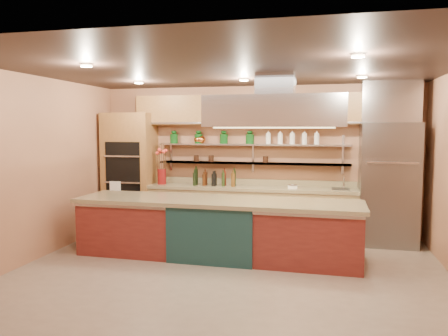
% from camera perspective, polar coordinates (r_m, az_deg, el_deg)
% --- Properties ---
extents(floor, '(6.00, 5.00, 0.02)m').
position_cam_1_polar(floor, '(6.20, 0.45, -13.76)').
color(floor, gray).
rests_on(floor, ground).
extents(ceiling, '(6.00, 5.00, 0.02)m').
position_cam_1_polar(ceiling, '(5.92, 0.47, 12.91)').
color(ceiling, black).
rests_on(ceiling, wall_back).
extents(wall_back, '(6.00, 0.04, 2.80)m').
position_cam_1_polar(wall_back, '(8.35, 4.19, 1.03)').
color(wall_back, '#A97250').
rests_on(wall_back, floor).
extents(wall_front, '(6.00, 0.04, 2.80)m').
position_cam_1_polar(wall_front, '(3.52, -8.46, -4.76)').
color(wall_front, '#A97250').
rests_on(wall_front, floor).
extents(wall_left, '(0.04, 5.00, 2.80)m').
position_cam_1_polar(wall_left, '(7.17, -23.64, -0.08)').
color(wall_left, '#A97250').
rests_on(wall_left, floor).
extents(oven_stack, '(0.95, 0.64, 2.30)m').
position_cam_1_polar(oven_stack, '(8.78, -12.15, -0.50)').
color(oven_stack, olive).
rests_on(oven_stack, floor).
extents(refrigerator, '(0.95, 0.72, 2.10)m').
position_cam_1_polar(refrigerator, '(8.00, 20.65, -1.99)').
color(refrigerator, slate).
rests_on(refrigerator, floor).
extents(back_counter, '(3.84, 0.64, 0.93)m').
position_cam_1_polar(back_counter, '(8.18, 3.48, -5.66)').
color(back_counter, tan).
rests_on(back_counter, floor).
extents(wall_shelf_lower, '(3.60, 0.26, 0.03)m').
position_cam_1_polar(wall_shelf_lower, '(8.23, 3.71, 0.63)').
color(wall_shelf_lower, '#B2B4B9').
rests_on(wall_shelf_lower, wall_back).
extents(wall_shelf_upper, '(3.60, 0.26, 0.03)m').
position_cam_1_polar(wall_shelf_upper, '(8.21, 3.72, 3.06)').
color(wall_shelf_upper, '#B2B4B9').
rests_on(wall_shelf_upper, wall_back).
extents(upper_cabinets, '(4.60, 0.36, 0.55)m').
position_cam_1_polar(upper_cabinets, '(8.15, 4.04, 7.61)').
color(upper_cabinets, olive).
rests_on(upper_cabinets, wall_back).
extents(range_hood, '(2.00, 1.00, 0.45)m').
position_cam_1_polar(range_hood, '(6.53, 6.77, 7.31)').
color(range_hood, '#B2B4B9').
rests_on(range_hood, ceiling).
extents(ceiling_downlights, '(4.00, 2.80, 0.02)m').
position_cam_1_polar(ceiling_downlights, '(6.11, 0.88, 12.39)').
color(ceiling_downlights, '#FFE5A5').
rests_on(ceiling_downlights, ceiling).
extents(island, '(4.36, 1.02, 0.91)m').
position_cam_1_polar(island, '(6.86, -0.96, -7.87)').
color(island, maroon).
rests_on(island, floor).
extents(flower_vase, '(0.20, 0.20, 0.29)m').
position_cam_1_polar(flower_vase, '(8.50, -8.12, -1.12)').
color(flower_vase, maroon).
rests_on(flower_vase, back_counter).
extents(oil_bottle_cluster, '(0.88, 0.31, 0.28)m').
position_cam_1_polar(oil_bottle_cluster, '(8.18, -1.29, -1.37)').
color(oil_bottle_cluster, black).
rests_on(oil_bottle_cluster, back_counter).
extents(kitchen_scale, '(0.17, 0.13, 0.09)m').
position_cam_1_polar(kitchen_scale, '(7.96, 8.97, -2.29)').
color(kitchen_scale, white).
rests_on(kitchen_scale, back_counter).
extents(bar_faucet, '(0.03, 0.03, 0.22)m').
position_cam_1_polar(bar_faucet, '(8.04, 15.37, -1.86)').
color(bar_faucet, white).
rests_on(bar_faucet, back_counter).
extents(copper_kettle, '(0.24, 0.24, 0.15)m').
position_cam_1_polar(copper_kettle, '(8.43, -3.07, 3.74)').
color(copper_kettle, orange).
rests_on(copper_kettle, wall_shelf_upper).
extents(green_canister, '(0.17, 0.17, 0.16)m').
position_cam_1_polar(green_canister, '(8.31, 0.04, 3.76)').
color(green_canister, '#0D4012').
rests_on(green_canister, wall_shelf_upper).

